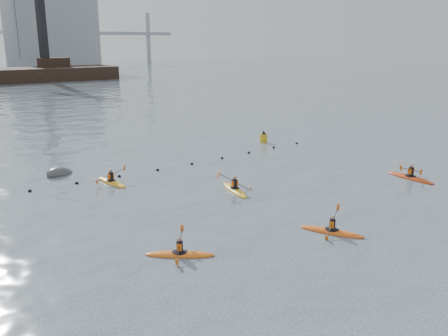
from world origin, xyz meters
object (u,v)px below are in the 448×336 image
at_px(kayaker_0, 332,231).
at_px(kayaker_4, 410,177).
at_px(kayaker_5, 111,182).
at_px(kayaker_2, 180,254).
at_px(mooring_buoy, 60,174).
at_px(kayaker_3, 235,189).
at_px(nav_buoy, 264,138).

distance_m(kayaker_0, kayaker_4, 12.25).
bearing_deg(kayaker_5, kayaker_2, -107.01).
bearing_deg(mooring_buoy, kayaker_3, -54.26).
bearing_deg(kayaker_4, kayaker_0, 18.48).
distance_m(kayaker_2, kayaker_5, 12.51).
bearing_deg(kayaker_0, kayaker_5, 83.31).
distance_m(kayaker_0, kayaker_2, 7.81).
relative_size(kayaker_5, nav_buoy, 2.66).
bearing_deg(nav_buoy, kayaker_0, -122.67).
relative_size(kayaker_0, kayaker_2, 1.13).
distance_m(kayaker_0, nav_buoy, 21.95).
height_order(kayaker_0, kayaker_4, kayaker_0).
bearing_deg(mooring_buoy, kayaker_5, -64.02).
bearing_deg(kayaker_2, kayaker_0, -68.74).
bearing_deg(kayaker_5, kayaker_3, -55.62).
height_order(kayaker_3, mooring_buoy, kayaker_3).
bearing_deg(kayaker_5, kayaker_0, -77.16).
height_order(kayaker_4, nav_buoy, kayaker_4).
distance_m(kayaker_4, kayaker_5, 20.61).
xyz_separation_m(kayaker_3, kayaker_5, (-5.57, 6.38, -0.00)).
xyz_separation_m(kayaker_0, kayaker_2, (-7.45, 2.36, -0.00)).
bearing_deg(kayaker_2, kayaker_5, 28.60).
bearing_deg(kayaker_5, nav_buoy, 5.81).
xyz_separation_m(kayaker_5, mooring_buoy, (-2.06, 4.22, -0.10)).
height_order(kayaker_3, kayaker_5, kayaker_3).
relative_size(kayaker_4, kayaker_5, 1.08).
height_order(kayaker_2, kayaker_3, kayaker_3).
relative_size(kayaker_2, kayaker_5, 0.83).
relative_size(kayaker_3, kayaker_5, 1.04).
xyz_separation_m(kayaker_2, kayaker_3, (7.80, 5.93, 0.01)).
relative_size(kayaker_0, kayaker_5, 0.94).
bearing_deg(kayaker_3, kayaker_0, -76.85).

